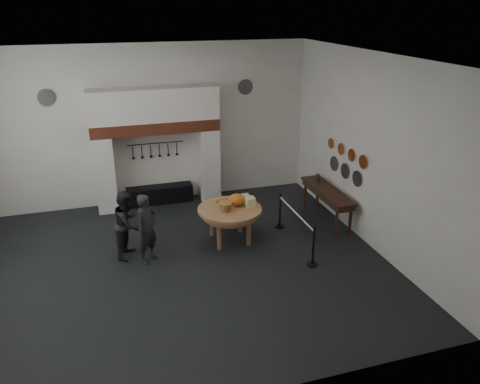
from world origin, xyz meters
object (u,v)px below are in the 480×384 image
object	(u,v)px
work_table	(230,209)
visitor_far	(127,224)
barrier_post_near	(313,248)
barrier_post_far	(280,212)
side_table	(328,191)
visitor_near	(147,229)
iron_range	(160,194)

from	to	relation	value
work_table	visitor_far	distance (m)	2.43
barrier_post_near	barrier_post_far	world-z (taller)	same
side_table	barrier_post_far	distance (m)	1.40
visitor_near	side_table	size ratio (longest dim) A/B	0.74
iron_range	side_table	xyz separation A→B (m)	(4.10, -2.54, 0.62)
iron_range	visitor_near	size ratio (longest dim) A/B	1.17
barrier_post_far	visitor_near	bearing A→B (deg)	-168.45
iron_range	side_table	size ratio (longest dim) A/B	0.86
barrier_post_near	visitor_near	bearing A→B (deg)	159.59
visitor_near	visitor_far	bearing A→B (deg)	93.63
visitor_near	side_table	world-z (taller)	visitor_near
iron_range	work_table	distance (m)	3.22
iron_range	work_table	world-z (taller)	work_table
visitor_far	barrier_post_far	xyz separation A→B (m)	(3.87, 0.31, -0.35)
side_table	iron_range	bearing A→B (deg)	148.20
visitor_near	visitor_far	world-z (taller)	visitor_near
side_table	barrier_post_near	world-z (taller)	same
work_table	iron_range	bearing A→B (deg)	114.64
visitor_far	barrier_post_near	bearing A→B (deg)	-88.99
barrier_post_far	work_table	bearing A→B (deg)	-167.58
iron_range	barrier_post_near	distance (m)	5.33
work_table	visitor_far	size ratio (longest dim) A/B	0.98
visitor_far	side_table	bearing A→B (deg)	-61.82
visitor_near	barrier_post_far	distance (m)	3.56
barrier_post_near	work_table	bearing A→B (deg)	130.66
work_table	barrier_post_far	bearing A→B (deg)	12.42
work_table	side_table	distance (m)	2.80
work_table	visitor_near	world-z (taller)	visitor_near
iron_range	visitor_near	bearing A→B (deg)	-102.19
visitor_near	barrier_post_far	xyz separation A→B (m)	(3.47, 0.71, -0.36)
side_table	barrier_post_far	size ratio (longest dim) A/B	2.44
iron_range	visitor_far	xyz separation A→B (m)	(-1.11, -2.87, 0.55)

